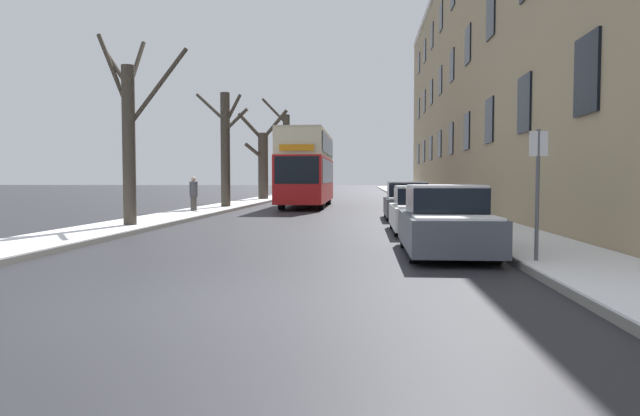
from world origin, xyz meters
The scene contains 15 objects.
ground_plane centered at (0.00, 0.00, 0.00)m, with size 320.00×320.00×0.00m, color #28282D.
sidewalk_left centered at (-5.83, 53.00, 0.08)m, with size 2.28×130.00×0.16m.
sidewalk_right centered at (5.83, 53.00, 0.08)m, with size 2.28×130.00×0.16m.
terrace_facade_right centered at (11.46, 26.46, 7.84)m, with size 9.10×51.51×15.67m.
bare_tree_left_0 centered at (-5.54, 10.60, 3.10)m, with size 3.14×1.95×6.43m.
bare_tree_left_1 centered at (-5.54, 23.16, 3.38)m, with size 3.41×2.16×6.44m.
bare_tree_left_2 centered at (-5.72, 35.53, 2.99)m, with size 3.71×3.00×6.94m.
bare_tree_left_3 centered at (-5.74, 48.29, 4.25)m, with size 2.67×2.40×9.48m.
double_decker_bus centered at (-1.41, 26.12, 2.44)m, with size 2.49×10.52×4.30m.
parked_car_0 centered at (3.65, 5.10, 0.68)m, with size 1.74×4.08×1.49m.
parked_car_1 centered at (3.65, 10.22, 0.65)m, with size 1.77×4.09×1.41m.
parked_car_2 centered at (3.65, 16.08, 0.70)m, with size 1.76×3.91×1.53m.
oncoming_van centered at (-3.03, 41.52, 1.30)m, with size 2.02×5.64×2.41m.
pedestrian_left_sidewalk centered at (-6.00, 18.88, 0.95)m, with size 0.38×0.38×1.73m.
street_sign_post centered at (4.98, 3.22, 1.43)m, with size 0.32×0.07×2.48m.
Camera 1 is at (1.93, -7.11, 1.59)m, focal length 32.00 mm.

